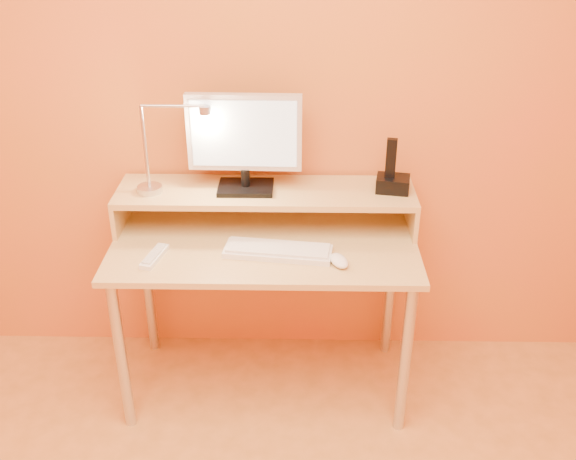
{
  "coord_description": "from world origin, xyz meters",
  "views": [
    {
      "loc": [
        0.14,
        -1.08,
        2.0
      ],
      "look_at": [
        0.09,
        1.13,
        0.8
      ],
      "focal_mm": 41.29,
      "sensor_mm": 36.0,
      "label": 1
    }
  ],
  "objects_px": {
    "phone_dock": "(393,184)",
    "remote_control": "(155,256)",
    "mouse": "(339,261)",
    "monitor_panel": "(244,132)",
    "keyboard": "(278,252)",
    "lamp_base": "(150,189)"
  },
  "relations": [
    {
      "from": "monitor_panel",
      "to": "lamp_base",
      "type": "height_order",
      "value": "monitor_panel"
    },
    {
      "from": "phone_dock",
      "to": "mouse",
      "type": "xyz_separation_m",
      "value": [
        -0.22,
        -0.31,
        -0.17
      ]
    },
    {
      "from": "mouse",
      "to": "monitor_panel",
      "type": "bearing_deg",
      "value": 117.95
    },
    {
      "from": "remote_control",
      "to": "keyboard",
      "type": "bearing_deg",
      "value": 18.42
    },
    {
      "from": "lamp_base",
      "to": "remote_control",
      "type": "distance_m",
      "value": 0.3
    },
    {
      "from": "lamp_base",
      "to": "mouse",
      "type": "bearing_deg",
      "value": -20.71
    },
    {
      "from": "lamp_base",
      "to": "phone_dock",
      "type": "relative_size",
      "value": 0.77
    },
    {
      "from": "lamp_base",
      "to": "remote_control",
      "type": "height_order",
      "value": "lamp_base"
    },
    {
      "from": "phone_dock",
      "to": "remote_control",
      "type": "bearing_deg",
      "value": -153.16
    },
    {
      "from": "mouse",
      "to": "keyboard",
      "type": "bearing_deg",
      "value": 141.39
    },
    {
      "from": "mouse",
      "to": "lamp_base",
      "type": "bearing_deg",
      "value": 138.68
    },
    {
      "from": "phone_dock",
      "to": "keyboard",
      "type": "distance_m",
      "value": 0.54
    },
    {
      "from": "phone_dock",
      "to": "remote_control",
      "type": "xyz_separation_m",
      "value": [
        -0.92,
        -0.28,
        -0.18
      ]
    },
    {
      "from": "mouse",
      "to": "remote_control",
      "type": "xyz_separation_m",
      "value": [
        -0.69,
        0.03,
        -0.01
      ]
    },
    {
      "from": "phone_dock",
      "to": "mouse",
      "type": "bearing_deg",
      "value": -115.71
    },
    {
      "from": "monitor_panel",
      "to": "phone_dock",
      "type": "relative_size",
      "value": 3.43
    },
    {
      "from": "monitor_panel",
      "to": "mouse",
      "type": "xyz_separation_m",
      "value": [
        0.36,
        -0.32,
        -0.38
      ]
    },
    {
      "from": "keyboard",
      "to": "remote_control",
      "type": "height_order",
      "value": "keyboard"
    },
    {
      "from": "monitor_panel",
      "to": "keyboard",
      "type": "xyz_separation_m",
      "value": [
        0.14,
        -0.25,
        -0.39
      ]
    },
    {
      "from": "lamp_base",
      "to": "remote_control",
      "type": "xyz_separation_m",
      "value": [
        0.05,
        -0.25,
        -0.16
      ]
    },
    {
      "from": "monitor_panel",
      "to": "mouse",
      "type": "relative_size",
      "value": 4.29
    },
    {
      "from": "lamp_base",
      "to": "phone_dock",
      "type": "bearing_deg",
      "value": 1.77
    }
  ]
}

